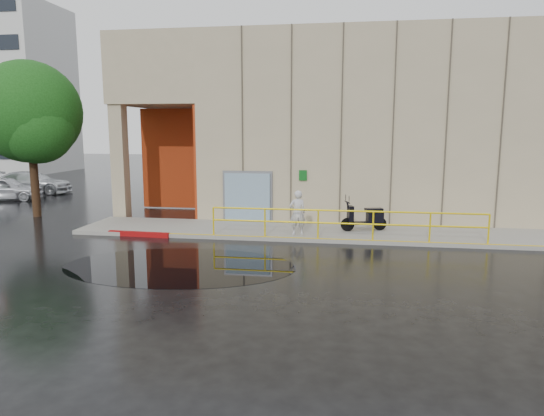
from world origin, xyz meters
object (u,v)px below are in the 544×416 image
(scooter, at_px, (365,210))
(red_curb, at_px, (139,234))
(tree_near, at_px, (31,116))
(car_c, at_px, (32,183))
(car_a, at_px, (5,188))
(person, at_px, (297,213))

(scooter, relative_size, red_curb, 0.75)
(red_curb, relative_size, tree_near, 0.35)
(red_curb, distance_m, tree_near, 8.26)
(scooter, distance_m, tree_near, 15.05)
(scooter, height_order, car_c, scooter)
(car_a, height_order, tree_near, tree_near)
(tree_near, bearing_deg, red_curb, -27.07)
(car_c, relative_size, tree_near, 0.68)
(person, xyz_separation_m, tree_near, (-12.10, 2.63, 3.56))
(scooter, xyz_separation_m, car_a, (-19.63, 6.05, -0.26))
(person, distance_m, red_curb, 5.98)
(person, bearing_deg, car_a, -38.06)
(tree_near, bearing_deg, car_c, 126.26)
(scooter, height_order, car_a, scooter)
(person, bearing_deg, scooter, -171.72)
(red_curb, bearing_deg, tree_near, 152.93)
(scooter, height_order, tree_near, tree_near)
(car_a, distance_m, car_c, 2.92)
(person, xyz_separation_m, red_curb, (-5.89, -0.54, -0.87))
(scooter, bearing_deg, red_curb, 174.49)
(scooter, relative_size, car_c, 0.38)
(person, distance_m, scooter, 2.66)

